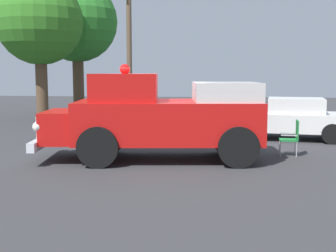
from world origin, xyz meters
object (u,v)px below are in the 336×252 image
spectator_standing (117,111)px  oak_tree_left (40,22)px  vintage_fire_truck (159,116)px  spectator_seated (192,119)px  oak_tree_right (77,22)px  lawn_chair_near_truck (188,122)px  lawn_chair_by_car (293,135)px  utility_pole (129,44)px  classic_hot_rod (285,118)px

spectator_standing → oak_tree_left: bearing=-135.2°
vintage_fire_truck → oak_tree_left: 11.61m
spectator_seated → oak_tree_right: (-8.11, -6.71, 4.37)m
lawn_chair_near_truck → lawn_chair_by_car: same height
vintage_fire_truck → lawn_chair_by_car: bearing=104.2°
vintage_fire_truck → utility_pole: bearing=-164.6°
classic_hot_rod → lawn_chair_by_car: classic_hot_rod is taller
lawn_chair_near_truck → oak_tree_right: (-8.08, -6.58, 4.48)m
vintage_fire_truck → spectator_standing: 4.47m
spectator_seated → oak_tree_right: 11.40m
lawn_chair_near_truck → utility_pole: utility_pole is taller
spectator_seated → lawn_chair_by_car: bearing=45.4°
oak_tree_right → utility_pole: 3.96m
lawn_chair_near_truck → oak_tree_left: bearing=-123.0°
classic_hot_rod → spectator_standing: 6.08m
spectator_seated → vintage_fire_truck: bearing=-9.8°
lawn_chair_near_truck → oak_tree_left: (-4.78, -7.36, 4.12)m
spectator_seated → utility_pole: size_ratio=0.18×
lawn_chair_by_car → utility_pole: 11.72m
spectator_standing → oak_tree_right: size_ratio=0.23×
lawn_chair_near_truck → oak_tree_right: 11.34m
vintage_fire_truck → spectator_standing: (-3.95, -2.07, -0.23)m
classic_hot_rod → lawn_chair_near_truck: 3.47m
spectator_standing → lawn_chair_by_car: bearing=62.3°
classic_hot_rod → oak_tree_left: bearing=-112.7°
classic_hot_rod → lawn_chair_near_truck: bearing=-85.6°
classic_hot_rod → spectator_standing: bearing=-87.6°
lawn_chair_by_car → spectator_seated: bearing=-134.6°
lawn_chair_by_car → utility_pole: bearing=-144.9°
spectator_seated → spectator_standing: size_ratio=0.77×
lawn_chair_near_truck → classic_hot_rod: bearing=94.4°
oak_tree_left → oak_tree_right: (-3.30, 0.78, 0.36)m
lawn_chair_by_car → spectator_standing: 6.52m
oak_tree_right → utility_pole: size_ratio=1.01×
vintage_fire_truck → classic_hot_rod: size_ratio=1.34×
classic_hot_rod → utility_pole: utility_pole is taller
spectator_standing → utility_pole: 6.85m
spectator_standing → oak_tree_right: (-8.07, -3.97, 4.10)m
lawn_chair_near_truck → spectator_standing: (-0.01, -2.62, 0.37)m
spectator_standing → lawn_chair_near_truck: bearing=89.8°
vintage_fire_truck → lawn_chair_near_truck: 4.03m
vintage_fire_truck → utility_pole: (-10.15, -2.79, 2.59)m
oak_tree_right → spectator_standing: bearing=26.2°
lawn_chair_near_truck → lawn_chair_by_car: 4.36m
spectator_standing → oak_tree_right: oak_tree_right is taller
lawn_chair_by_car → oak_tree_right: size_ratio=0.14×
vintage_fire_truck → lawn_chair_by_car: size_ratio=6.03×
classic_hot_rod → spectator_seated: classic_hot_rod is taller
vintage_fire_truck → classic_hot_rod: 5.83m
utility_pole → classic_hot_rod: bearing=48.8°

